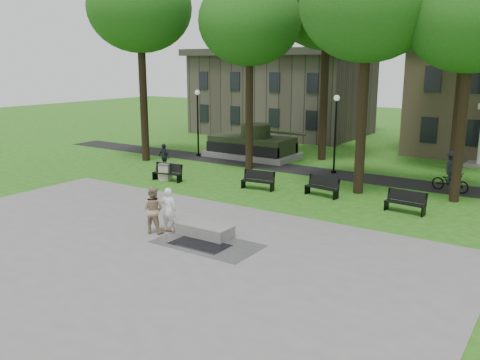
# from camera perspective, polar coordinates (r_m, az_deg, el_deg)

# --- Properties ---
(ground) EXTENTS (120.00, 120.00, 0.00)m
(ground) POSITION_cam_1_polar(r_m,az_deg,el_deg) (21.48, -3.99, -4.87)
(ground) COLOR #205915
(ground) RESTS_ON ground
(plaza) EXTENTS (22.00, 16.00, 0.02)m
(plaza) POSITION_cam_1_polar(r_m,az_deg,el_deg) (18.02, -13.84, -8.80)
(plaza) COLOR gray
(plaza) RESTS_ON ground
(footpath) EXTENTS (44.00, 2.60, 0.01)m
(footpath) POSITION_cam_1_polar(r_m,az_deg,el_deg) (31.51, 9.41, 0.80)
(footpath) COLOR black
(footpath) RESTS_ON ground
(building_left) EXTENTS (15.00, 10.00, 7.20)m
(building_left) POSITION_cam_1_polar(r_m,az_deg,el_deg) (48.80, 4.79, 9.49)
(building_left) COLOR #4C443D
(building_left) RESTS_ON ground
(tree_0) EXTENTS (6.80, 6.80, 12.97)m
(tree_0) POSITION_cam_1_polar(r_m,az_deg,el_deg) (35.29, -11.20, 18.40)
(tree_0) COLOR black
(tree_0) RESTS_ON ground
(tree_1) EXTENTS (6.20, 6.20, 11.63)m
(tree_1) POSITION_cam_1_polar(r_m,az_deg,el_deg) (31.71, 1.09, 17.32)
(tree_1) COLOR black
(tree_1) RESTS_ON ground
(tree_2) EXTENTS (6.60, 6.60, 12.16)m
(tree_2) POSITION_cam_1_polar(r_m,az_deg,el_deg) (26.39, 14.18, 18.59)
(tree_2) COLOR black
(tree_2) RESTS_ON ground
(tree_3) EXTENTS (6.00, 6.00, 11.19)m
(tree_3) POSITION_cam_1_polar(r_m,az_deg,el_deg) (26.12, 24.59, 16.32)
(tree_3) COLOR black
(tree_3) RESTS_ON ground
(tree_4) EXTENTS (7.20, 7.20, 13.50)m
(tree_4) POSITION_cam_1_polar(r_m,az_deg,el_deg) (35.48, 9.78, 19.01)
(tree_4) COLOR black
(tree_4) RESTS_ON ground
(tree_5) EXTENTS (6.40, 6.40, 12.44)m
(tree_5) POSITION_cam_1_polar(r_m,az_deg,el_deg) (33.34, 24.21, 17.25)
(tree_5) COLOR black
(tree_5) RESTS_ON ground
(lamp_left) EXTENTS (0.36, 0.36, 4.73)m
(lamp_left) POSITION_cam_1_polar(r_m,az_deg,el_deg) (36.48, -4.77, 7.03)
(lamp_left) COLOR black
(lamp_left) RESTS_ON ground
(lamp_mid) EXTENTS (0.36, 0.36, 4.73)m
(lamp_mid) POSITION_cam_1_polar(r_m,az_deg,el_deg) (31.12, 10.67, 5.81)
(lamp_mid) COLOR black
(lamp_mid) RESTS_ON ground
(tank_monument) EXTENTS (7.45, 3.40, 2.40)m
(tank_monument) POSITION_cam_1_polar(r_m,az_deg,el_deg) (36.09, 1.40, 3.90)
(tank_monument) COLOR gray
(tank_monument) RESTS_ON ground
(puddle) EXTENTS (2.20, 1.20, 0.00)m
(puddle) POSITION_cam_1_polar(r_m,az_deg,el_deg) (19.03, -4.54, -7.21)
(puddle) COLOR black
(puddle) RESTS_ON plaza
(concrete_block) EXTENTS (2.21, 1.02, 0.45)m
(concrete_block) POSITION_cam_1_polar(r_m,az_deg,el_deg) (19.90, -3.97, -5.60)
(concrete_block) COLOR gray
(concrete_block) RESTS_ON plaza
(skateboard) EXTENTS (0.80, 0.47, 0.07)m
(skateboard) POSITION_cam_1_polar(r_m,az_deg,el_deg) (20.56, -7.81, -5.63)
(skateboard) COLOR brown
(skateboard) RESTS_ON plaza
(skateboarder) EXTENTS (0.74, 0.57, 1.78)m
(skateboarder) POSITION_cam_1_polar(r_m,az_deg,el_deg) (20.35, -8.01, -3.31)
(skateboarder) COLOR white
(skateboarder) RESTS_ON plaza
(friend_watching) EXTENTS (1.06, 0.92, 1.88)m
(friend_watching) POSITION_cam_1_polar(r_m,az_deg,el_deg) (20.26, -9.75, -3.30)
(friend_watching) COLOR tan
(friend_watching) RESTS_ON plaza
(pedestrian_walker) EXTENTS (1.03, 0.58, 1.65)m
(pedestrian_walker) POSITION_cam_1_polar(r_m,az_deg,el_deg) (32.24, -8.53, 2.60)
(pedestrian_walker) COLOR #21242C
(pedestrian_walker) RESTS_ON ground
(cyclist) EXTENTS (2.06, 1.22, 2.16)m
(cyclist) POSITION_cam_1_polar(r_m,az_deg,el_deg) (28.64, 22.60, 0.53)
(cyclist) COLOR black
(cyclist) RESTS_ON ground
(park_bench_0) EXTENTS (1.84, 0.69, 1.00)m
(park_bench_0) POSITION_cam_1_polar(r_m,az_deg,el_deg) (29.21, -8.09, 0.92)
(park_bench_0) COLOR black
(park_bench_0) RESTS_ON ground
(park_bench_1) EXTENTS (1.84, 0.72, 1.00)m
(park_bench_1) POSITION_cam_1_polar(r_m,az_deg,el_deg) (26.99, 2.09, 0.04)
(park_bench_1) COLOR black
(park_bench_1) RESTS_ON ground
(park_bench_2) EXTENTS (1.85, 0.80, 1.00)m
(park_bench_2) POSITION_cam_1_polar(r_m,az_deg,el_deg) (25.93, 9.23, -0.67)
(park_bench_2) COLOR black
(park_bench_2) RESTS_ON ground
(park_bench_3) EXTENTS (1.83, 0.67, 1.00)m
(park_bench_3) POSITION_cam_1_polar(r_m,az_deg,el_deg) (23.97, 18.10, -2.29)
(park_bench_3) COLOR black
(park_bench_3) RESTS_ON ground
(trash_bin) EXTENTS (0.82, 0.82, 0.96)m
(trash_bin) POSITION_cam_1_polar(r_m,az_deg,el_deg) (29.46, -8.38, 0.94)
(trash_bin) COLOR #BFB89E
(trash_bin) RESTS_ON ground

